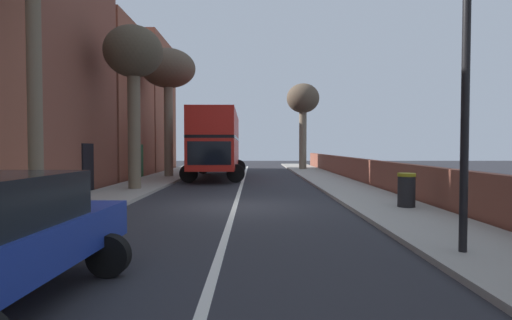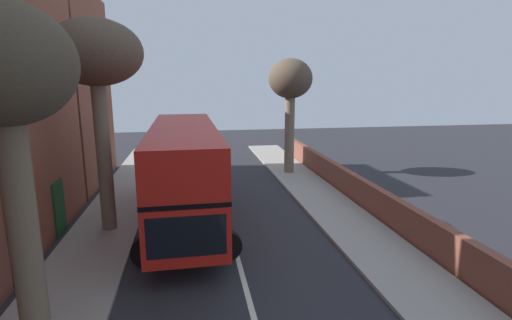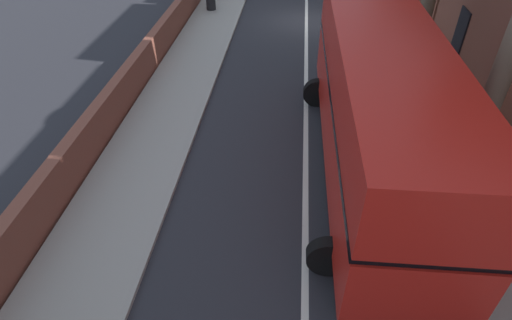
% 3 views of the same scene
% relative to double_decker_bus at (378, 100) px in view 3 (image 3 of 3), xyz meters
% --- Properties ---
extents(ground_plane, '(84.00, 84.00, 0.00)m').
position_rel_double_decker_bus_xyz_m(ground_plane, '(1.70, -12.40, -2.35)').
color(ground_plane, '#28282D').
extents(road_centre_line, '(0.16, 54.00, 0.01)m').
position_rel_double_decker_bus_xyz_m(road_centre_line, '(1.70, -12.40, -2.35)').
color(road_centre_line, silver).
rests_on(road_centre_line, ground).
extents(sidewalk_left, '(2.60, 60.00, 0.12)m').
position_rel_double_decker_bus_xyz_m(sidewalk_left, '(-3.20, -12.40, -2.29)').
color(sidewalk_left, '#9E998E').
rests_on(sidewalk_left, ground).
extents(sidewalk_right, '(2.60, 60.00, 0.12)m').
position_rel_double_decker_bus_xyz_m(sidewalk_right, '(6.60, -12.40, -2.29)').
color(sidewalk_right, '#9E998E').
rests_on(sidewalk_right, ground).
extents(boundary_wall_right, '(0.36, 54.00, 1.31)m').
position_rel_double_decker_bus_xyz_m(boundary_wall_right, '(8.15, -12.40, -1.70)').
color(boundary_wall_right, brown).
rests_on(boundary_wall_right, ground).
extents(double_decker_bus, '(3.68, 10.87, 4.06)m').
position_rel_double_decker_bus_xyz_m(double_decker_bus, '(0.00, 0.00, 0.00)').
color(double_decker_bus, red).
rests_on(double_decker_bus, ground).
extents(litter_bin_right, '(0.55, 0.55, 1.04)m').
position_rel_double_decker_bus_xyz_m(litter_bin_right, '(7.00, -13.37, -1.71)').
color(litter_bin_right, black).
rests_on(litter_bin_right, sidewalk_right).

